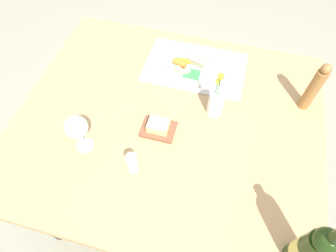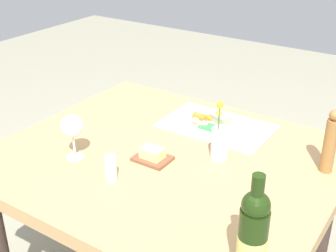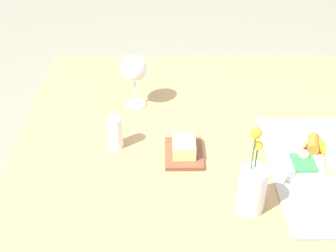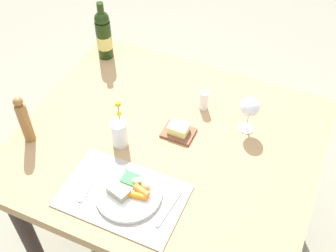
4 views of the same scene
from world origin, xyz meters
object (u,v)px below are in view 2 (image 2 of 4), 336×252
(dining_table, at_px, (167,176))
(flower_vase, at_px, (220,141))
(wine_glass, at_px, (72,127))
(pepper_mill, at_px, (330,142))
(dinner_plate, at_px, (211,123))
(butter_dish, at_px, (153,155))
(salt_shaker, at_px, (111,168))
(fork, at_px, (247,133))
(knife, at_px, (178,116))
(wine_bottle, at_px, (253,236))

(dining_table, xyz_separation_m, flower_vase, (-0.17, -0.09, 0.16))
(wine_glass, bearing_deg, pepper_mill, -152.31)
(dinner_plate, distance_m, pepper_mill, 0.51)
(butter_dish, distance_m, salt_shaker, 0.19)
(fork, relative_size, flower_vase, 0.76)
(fork, distance_m, knife, 0.31)
(dining_table, relative_size, fork, 6.99)
(knife, height_order, butter_dish, butter_dish)
(dining_table, distance_m, wine_glass, 0.40)
(knife, height_order, wine_bottle, wine_bottle)
(wine_glass, bearing_deg, salt_shaker, 168.61)
(wine_glass, xyz_separation_m, wine_bottle, (-0.78, 0.19, -0.00))
(salt_shaker, distance_m, wine_bottle, 0.59)
(salt_shaker, bearing_deg, wine_bottle, 165.68)
(dinner_plate, height_order, wine_bottle, wine_bottle)
(pepper_mill, height_order, salt_shaker, pepper_mill)
(knife, distance_m, wine_bottle, 0.94)
(butter_dish, bearing_deg, dining_table, -112.30)
(dinner_plate, relative_size, pepper_mill, 1.06)
(wine_bottle, bearing_deg, fork, -64.95)
(knife, height_order, wine_glass, wine_glass)
(wine_glass, height_order, butter_dish, wine_glass)
(flower_vase, bearing_deg, pepper_mill, -159.86)
(fork, bearing_deg, knife, 0.71)
(butter_dish, bearing_deg, fork, -118.37)
(butter_dish, relative_size, salt_shaker, 1.40)
(dining_table, relative_size, wine_glass, 7.15)
(dinner_plate, relative_size, salt_shaker, 2.66)
(flower_vase, xyz_separation_m, wine_glass, (0.44, 0.29, 0.06))
(flower_vase, relative_size, salt_shaker, 2.48)
(fork, height_order, salt_shaker, salt_shaker)
(dinner_plate, height_order, butter_dish, dinner_plate)
(dining_table, bearing_deg, flower_vase, -152.56)
(butter_dish, bearing_deg, pepper_mill, -153.29)
(pepper_mill, height_order, wine_bottle, wine_bottle)
(wine_glass, relative_size, wine_bottle, 0.57)
(salt_shaker, bearing_deg, dining_table, -104.75)
(flower_vase, xyz_separation_m, butter_dish, (0.19, 0.15, -0.05))
(butter_dish, height_order, salt_shaker, salt_shaker)
(flower_vase, bearing_deg, dinner_plate, -54.56)
(dinner_plate, xyz_separation_m, pepper_mill, (-0.50, 0.08, 0.09))
(dinner_plate, distance_m, knife, 0.16)
(knife, relative_size, butter_dish, 1.31)
(dining_table, xyz_separation_m, fork, (-0.18, -0.32, 0.10))
(butter_dish, distance_m, wine_bottle, 0.63)
(flower_vase, distance_m, salt_shaker, 0.40)
(dining_table, distance_m, fork, 0.37)
(pepper_mill, bearing_deg, dining_table, 22.62)
(flower_vase, bearing_deg, wine_bottle, 125.23)
(wine_bottle, bearing_deg, butter_dish, -31.88)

